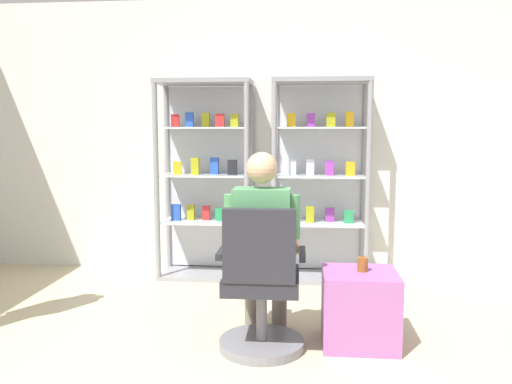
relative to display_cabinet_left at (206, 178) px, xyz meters
name	(u,v)px	position (x,y,z in m)	size (l,w,h in m)	color
back_wall	(265,138)	(0.55, 0.24, 0.39)	(6.00, 0.10, 2.70)	silver
display_cabinet_left	(206,178)	(0.00, 0.00, 0.00)	(0.90, 0.45, 1.90)	gray
display_cabinet_right	(320,179)	(1.10, 0.00, 0.00)	(0.90, 0.45, 1.90)	gray
office_chair	(261,293)	(0.68, -1.75, -0.57)	(0.56, 0.56, 0.96)	slate
seated_shopkeeper	(263,239)	(0.68, -1.59, -0.25)	(0.49, 0.57, 1.29)	slate
storage_crate	(359,308)	(1.33, -1.56, -0.72)	(0.49, 0.45, 0.49)	#9E599E
tea_glass	(363,264)	(1.34, -1.54, -0.42)	(0.07, 0.07, 0.09)	brown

